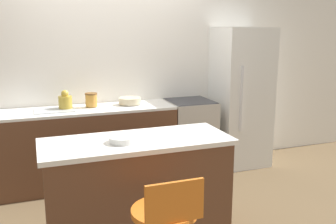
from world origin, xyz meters
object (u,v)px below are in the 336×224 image
object	(u,v)px
refrigerator	(241,98)
mixing_bowl	(130,101)
kettle	(65,101)
oven_range	(190,135)

from	to	relation	value
refrigerator	mixing_bowl	xyz separation A→B (m)	(-1.51, 0.06, 0.04)
kettle	mixing_bowl	world-z (taller)	kettle
refrigerator	mixing_bowl	world-z (taller)	refrigerator
refrigerator	mixing_bowl	distance (m)	1.51
oven_range	kettle	distance (m)	1.64
kettle	mixing_bowl	size ratio (longest dim) A/B	0.79
kettle	oven_range	bearing A→B (deg)	-1.77
refrigerator	mixing_bowl	size ratio (longest dim) A/B	6.83
refrigerator	kettle	bearing A→B (deg)	178.47
kettle	mixing_bowl	xyz separation A→B (m)	(0.76, -0.00, -0.05)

